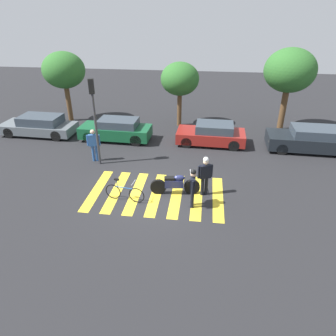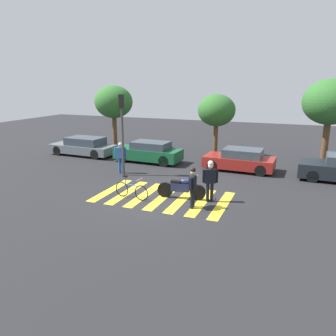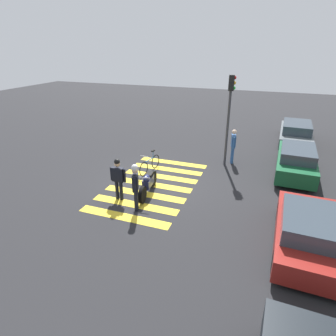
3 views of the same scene
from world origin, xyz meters
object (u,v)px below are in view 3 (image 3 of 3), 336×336
Objects in this scene: traffic_light_pole at (230,107)px; leaning_bicycle at (150,164)px; officer_by_motorcycle at (135,184)px; car_green_compact at (296,161)px; car_maroon_wagon at (309,232)px; pedestrian_bystander at (233,144)px; police_motorcycle at (148,183)px; car_grey_coupe at (296,133)px; officer_on_foot at (118,177)px.

leaning_bicycle is at bearing -56.10° from traffic_light_pole.
officer_by_motorcycle reaches higher than car_green_compact.
traffic_light_pole is (-5.80, -3.39, 2.32)m from car_maroon_wagon.
police_motorcycle is at bearing -30.82° from pedestrian_bystander.
traffic_light_pole is at bearing -40.63° from pedestrian_bystander.
police_motorcycle is 6.03m from car_maroon_wagon.
car_grey_coupe is at bearing 151.19° from officer_by_motorcycle.
leaning_bicycle is 3.51m from officer_by_motorcycle.
pedestrian_bystander is at bearing 155.72° from officer_by_motorcycle.
pedestrian_bystander is at bearing 149.18° from police_motorcycle.
officer_by_motorcycle is at bearing -28.81° from car_grey_coupe.
traffic_light_pole is at bearing -34.34° from car_grey_coupe.
traffic_light_pole is (0.02, -3.30, 2.28)m from car_green_compact.
car_grey_coupe is at bearing 145.66° from traffic_light_pole.
officer_on_foot is 6.33m from traffic_light_pole.
leaning_bicycle is 0.99× the size of pedestrian_bystander.
car_grey_coupe is 5.12m from car_green_compact.
car_grey_coupe is (-7.31, 6.75, 0.24)m from leaning_bicycle.
police_motorcycle is at bearing -175.93° from officer_by_motorcycle.
police_motorcycle is 1.23× the size of pedestrian_bystander.
car_grey_coupe is (-4.79, 3.21, -0.40)m from pedestrian_bystander.
police_motorcycle is 0.53× the size of car_maroon_wagon.
officer_on_foot is 8.33m from car_green_compact.
police_motorcycle is 5.35m from pedestrian_bystander.
officer_by_motorcycle reaches higher than leaning_bicycle.
leaning_bicycle is 9.95m from car_grey_coupe.
officer_on_foot is 0.36× the size of car_grey_coupe.
car_green_compact is 0.99× the size of traffic_light_pole.
car_green_compact reaches higher than police_motorcycle.
police_motorcycle is at bearing -53.48° from car_green_compact.
officer_on_foot is 6.76m from car_maroon_wagon.
leaning_bicycle is at bearing -54.52° from pedestrian_bystander.
officer_on_foot is 0.42× the size of car_maroon_wagon.
officer_on_foot reaches higher than car_green_compact.
pedestrian_bystander is 6.89m from car_maroon_wagon.
traffic_light_pole is at bearing 123.90° from leaning_bicycle.
car_maroon_wagon is (0.76, 6.71, -0.36)m from officer_on_foot.
police_motorcycle is 11.09m from car_grey_coupe.
car_grey_coupe is (-9.36, 5.94, 0.14)m from police_motorcycle.
police_motorcycle is at bearing -32.40° from car_grey_coupe.
leaning_bicycle is at bearing -118.64° from car_maroon_wagon.
car_green_compact reaches higher than leaning_bicycle.
leaning_bicycle is at bearing 178.48° from officer_on_foot.
officer_on_foot is at bearing -33.87° from pedestrian_bystander.
police_motorcycle is at bearing -105.07° from car_maroon_wagon.
traffic_light_pole is (-4.23, 2.43, 2.46)m from police_motorcycle.
car_green_compact is (-5.05, 6.62, -0.33)m from officer_on_foot.
officer_on_foot reaches higher than police_motorcycle.
car_grey_coupe is 1.17× the size of car_maroon_wagon.
officer_on_foot is at bearing -33.86° from car_grey_coupe.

